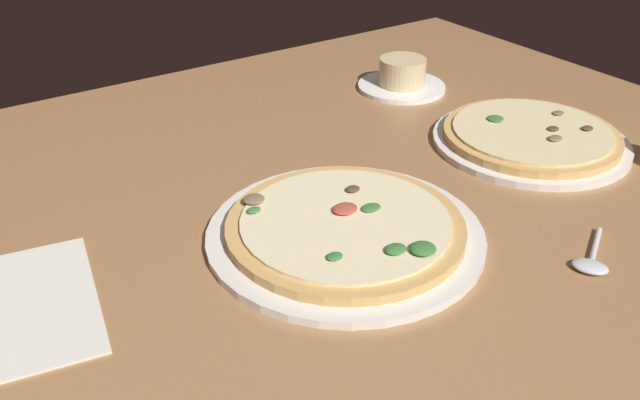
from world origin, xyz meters
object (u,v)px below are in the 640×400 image
pizza_main (345,229)px  pizza_side (531,137)px  ramekin_on_saucer (402,77)px  spoon (591,261)px  paper_menu (21,307)px

pizza_main → pizza_side: (38.26, 4.79, 0.02)cm
ramekin_on_saucer → spoon: size_ratio=1.59×
pizza_main → spoon: size_ratio=3.35×
ramekin_on_saucer → spoon: ramekin_on_saucer is taller
ramekin_on_saucer → spoon: 56.42cm
pizza_side → spoon: (-18.58, -24.84, -0.75)cm
spoon → ramekin_on_saucer: bearing=71.9°
pizza_side → ramekin_on_saucer: 28.81cm
paper_menu → pizza_main: bearing=-2.7°
paper_menu → spoon: bearing=-16.8°
ramekin_on_saucer → spoon: bearing=-108.1°
ramekin_on_saucer → paper_menu: bearing=-160.8°
ramekin_on_saucer → spoon: (-17.49, -53.62, -1.71)cm
pizza_main → paper_menu: (-35.31, 8.27, -1.04)cm
pizza_side → ramekin_on_saucer: size_ratio=1.86×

